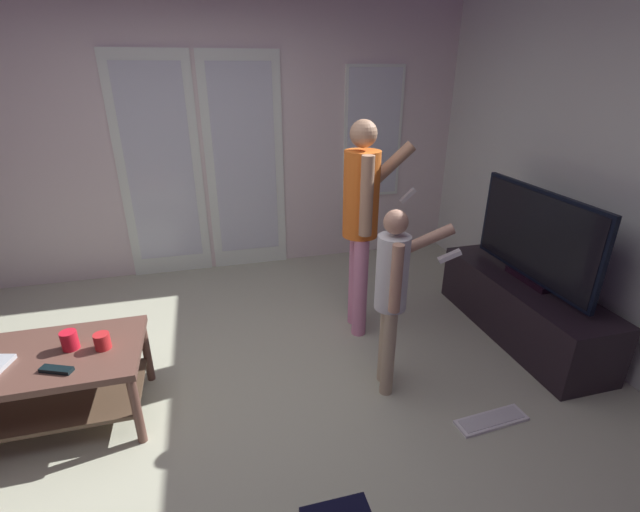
% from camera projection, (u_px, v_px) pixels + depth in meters
% --- Properties ---
extents(ground_plane, '(5.39, 4.62, 0.02)m').
position_uv_depth(ground_plane, '(218.00, 423.00, 2.57)').
color(ground_plane, '#AFB298').
extents(wall_back_with_doors, '(5.39, 0.09, 2.56)m').
position_uv_depth(wall_back_with_doors, '(200.00, 145.00, 4.10)').
color(wall_back_with_doors, silver).
rests_on(wall_back_with_doors, ground_plane).
extents(coffee_table, '(1.10, 0.62, 0.47)m').
position_uv_depth(coffee_table, '(41.00, 375.00, 2.43)').
color(coffee_table, brown).
rests_on(coffee_table, ground_plane).
extents(tv_stand, '(0.48, 1.48, 0.45)m').
position_uv_depth(tv_stand, '(521.00, 308.00, 3.34)').
color(tv_stand, black).
rests_on(tv_stand, ground_plane).
extents(flat_screen_tv, '(0.08, 1.17, 0.69)m').
position_uv_depth(flat_screen_tv, '(536.00, 237.00, 3.12)').
color(flat_screen_tv, black).
rests_on(flat_screen_tv, tv_stand).
extents(person_adult, '(0.61, 0.43, 1.60)m').
position_uv_depth(person_adult, '(362.00, 212.00, 3.13)').
color(person_adult, pink).
rests_on(person_adult, ground_plane).
extents(person_child, '(0.55, 0.32, 1.20)m').
position_uv_depth(person_child, '(393.00, 287.00, 2.58)').
color(person_child, tan).
rests_on(person_child, ground_plane).
extents(loose_keyboard, '(0.45, 0.16, 0.02)m').
position_uv_depth(loose_keyboard, '(491.00, 420.00, 2.57)').
color(loose_keyboard, white).
rests_on(loose_keyboard, ground_plane).
extents(cup_near_edge, '(0.09, 0.09, 0.11)m').
position_uv_depth(cup_near_edge, '(70.00, 340.00, 2.43)').
color(cup_near_edge, red).
rests_on(cup_near_edge, coffee_table).
extents(cup_by_laptop, '(0.09, 0.09, 0.09)m').
position_uv_depth(cup_by_laptop, '(102.00, 341.00, 2.43)').
color(cup_by_laptop, red).
rests_on(cup_by_laptop, coffee_table).
extents(tv_remote_black, '(0.18, 0.11, 0.02)m').
position_uv_depth(tv_remote_black, '(56.00, 370.00, 2.26)').
color(tv_remote_black, black).
rests_on(tv_remote_black, coffee_table).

